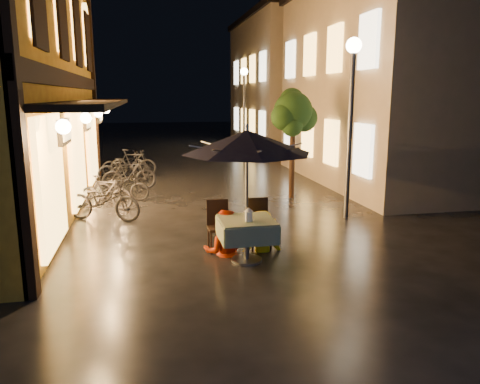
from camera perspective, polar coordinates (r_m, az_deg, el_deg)
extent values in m
plane|color=black|center=(9.00, 0.32, -7.33)|extent=(90.00, 90.00, 0.00)
cube|color=black|center=(12.45, -19.97, 12.69)|extent=(0.12, 11.00, 0.35)
cube|color=black|center=(12.38, -17.14, 10.33)|extent=(1.20, 10.50, 0.12)
cube|color=#FFBB51|center=(11.57, -21.02, 19.23)|extent=(0.10, 0.90, 1.50)
cube|color=#FFBB51|center=(14.03, -19.33, 17.88)|extent=(0.10, 0.90, 1.50)
cube|color=#FFBB51|center=(16.50, -18.16, 16.93)|extent=(0.10, 0.90, 1.50)
cube|color=#FFBB51|center=(9.12, -22.04, 1.15)|extent=(0.10, 2.20, 2.40)
cube|color=#FFBB51|center=(12.54, -19.23, 4.01)|extent=(0.10, 2.20, 2.40)
cube|color=#FFBB51|center=(15.99, -17.63, 5.64)|extent=(0.10, 2.20, 2.40)
cube|color=tan|center=(17.48, 20.91, 11.98)|extent=(7.00, 9.00, 6.50)
cube|color=#FFBB51|center=(12.94, 14.75, 4.94)|extent=(0.10, 1.00, 1.40)
cube|color=#FFBB51|center=(12.93, 15.42, 17.35)|extent=(0.10, 1.00, 1.40)
cube|color=#FFBB51|center=(14.93, 11.03, 5.96)|extent=(0.10, 1.00, 1.40)
cube|color=#FFBB51|center=(14.92, 11.47, 16.72)|extent=(0.10, 1.00, 1.40)
cube|color=#FFBB51|center=(16.98, 8.20, 6.72)|extent=(0.10, 1.00, 1.40)
cube|color=#FFBB51|center=(16.97, 8.48, 16.18)|extent=(0.10, 1.00, 1.40)
cube|color=#FFBB51|center=(19.05, 5.96, 7.31)|extent=(0.10, 1.00, 1.40)
cube|color=#FFBB51|center=(19.05, 6.15, 15.73)|extent=(0.10, 1.00, 1.40)
cube|color=tan|center=(27.91, 8.04, 12.73)|extent=(7.00, 10.00, 7.00)
cube|color=black|center=(28.22, 8.26, 20.16)|extent=(7.30, 10.30, 0.30)
cube|color=#FFBB51|center=(23.28, 2.70, 8.14)|extent=(0.10, 1.00, 1.40)
cube|color=#FFBB51|center=(23.28, 2.77, 15.04)|extent=(0.10, 1.00, 1.40)
cube|color=#FFBB51|center=(25.41, 1.47, 8.45)|extent=(0.10, 1.00, 1.40)
cube|color=#FFBB51|center=(25.41, 1.51, 14.76)|extent=(0.10, 1.00, 1.40)
cube|color=#FFBB51|center=(27.56, 0.44, 8.70)|extent=(0.10, 1.00, 1.40)
cube|color=#FFBB51|center=(27.56, 0.44, 14.52)|extent=(0.10, 1.00, 1.40)
cube|color=#FFBB51|center=(29.71, -0.45, 8.92)|extent=(0.10, 1.00, 1.40)
cube|color=#FFBB51|center=(29.71, -0.46, 14.32)|extent=(0.10, 1.00, 1.40)
cylinder|color=black|center=(13.60, 6.36, 3.87)|extent=(0.16, 0.16, 2.20)
sphere|color=black|center=(13.49, 6.49, 9.77)|extent=(1.10, 1.10, 1.10)
sphere|color=black|center=(13.70, 7.75, 8.93)|extent=(0.80, 0.80, 0.80)
sphere|color=black|center=(13.26, 5.43, 9.11)|extent=(0.76, 0.76, 0.76)
sphere|color=black|center=(13.78, 6.33, 11.06)|extent=(0.70, 0.70, 0.70)
sphere|color=black|center=(13.24, 6.37, 8.01)|extent=(0.60, 0.60, 0.60)
cylinder|color=#59595E|center=(11.40, 13.22, 6.69)|extent=(0.12, 0.12, 4.00)
sphere|color=beige|center=(11.42, 13.72, 16.98)|extent=(0.36, 0.36, 0.36)
cylinder|color=#59595E|center=(22.84, 0.49, 9.34)|extent=(0.12, 0.12, 4.00)
sphere|color=beige|center=(22.85, 0.50, 14.48)|extent=(0.36, 0.36, 0.36)
cylinder|color=#59595E|center=(8.43, 0.82, -6.08)|extent=(0.10, 0.10, 0.72)
cylinder|color=#59595E|center=(8.54, 0.81, -8.25)|extent=(0.56, 0.56, 0.04)
cube|color=#31552F|center=(8.32, 0.83, -3.52)|extent=(0.95, 0.95, 0.06)
cube|color=#31552F|center=(8.48, 3.97, -4.42)|extent=(0.04, 0.95, 0.33)
cube|color=#31552F|center=(8.28, -2.40, -4.79)|extent=(0.04, 0.95, 0.33)
cube|color=#31552F|center=(8.81, 0.16, -3.76)|extent=(0.95, 0.04, 0.33)
cube|color=#31552F|center=(7.92, 1.56, -5.55)|extent=(0.95, 0.04, 0.33)
cylinder|color=#59595E|center=(8.23, 0.83, -0.83)|extent=(0.05, 0.05, 2.30)
cone|color=black|center=(8.07, 0.86, 6.12)|extent=(2.28, 2.28, 0.41)
cylinder|color=#59595E|center=(8.05, 0.86, 7.89)|extent=(0.06, 0.06, 0.12)
cube|color=black|center=(8.95, -2.58, -4.43)|extent=(0.42, 0.42, 0.05)
cube|color=black|center=(9.06, -2.78, -2.59)|extent=(0.42, 0.04, 0.55)
cylinder|color=black|center=(8.82, -3.55, -6.28)|extent=(0.04, 0.04, 0.43)
cylinder|color=black|center=(8.87, -1.23, -6.15)|extent=(0.04, 0.04, 0.43)
cylinder|color=black|center=(9.16, -3.86, -5.60)|extent=(0.04, 0.04, 0.43)
cylinder|color=black|center=(9.21, -1.63, -5.47)|extent=(0.04, 0.04, 0.43)
cube|color=black|center=(9.10, 2.41, -4.16)|extent=(0.42, 0.42, 0.05)
cube|color=black|center=(9.21, 2.14, -2.34)|extent=(0.42, 0.04, 0.55)
cylinder|color=black|center=(8.96, 1.55, -5.97)|extent=(0.04, 0.04, 0.43)
cylinder|color=black|center=(9.04, 3.79, -5.83)|extent=(0.04, 0.04, 0.43)
cylinder|color=black|center=(9.29, 1.05, -5.32)|extent=(0.04, 0.04, 0.43)
cylinder|color=black|center=(9.38, 3.21, -5.18)|extent=(0.04, 0.04, 0.43)
cube|color=white|center=(8.14, 1.06, -2.99)|extent=(0.11, 0.11, 0.18)
cube|color=#FFD88C|center=(8.15, 1.06, -3.05)|extent=(0.07, 0.07, 0.12)
cone|color=white|center=(8.11, 1.07, -2.13)|extent=(0.16, 0.16, 0.07)
imported|color=red|center=(8.73, -1.96, -2.31)|extent=(0.89, 0.75, 1.65)
imported|color=yellow|center=(8.92, 2.69, -2.48)|extent=(0.99, 0.59, 1.50)
imported|color=black|center=(11.55, -16.32, -1.01)|extent=(1.96, 1.33, 0.98)
imported|color=black|center=(12.70, -16.05, -0.05)|extent=(1.54, 0.99, 0.90)
imported|color=black|center=(13.60, -14.28, 0.63)|extent=(1.64, 0.82, 0.82)
imported|color=black|center=(15.06, -13.36, 2.09)|extent=(1.73, 0.72, 1.01)
imported|color=black|center=(16.64, -13.97, 2.85)|extent=(1.92, 1.13, 0.95)
imported|color=black|center=(17.59, -12.92, 3.46)|extent=(1.74, 0.74, 1.02)
imported|color=black|center=(18.08, -13.95, 3.42)|extent=(1.78, 1.07, 0.88)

